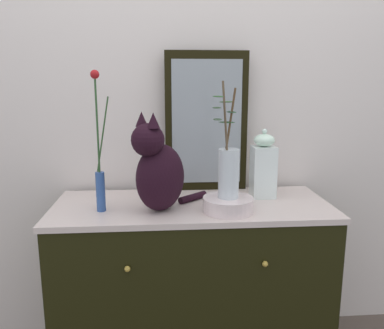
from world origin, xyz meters
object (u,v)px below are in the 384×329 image
at_px(sideboard, 192,285).
at_px(cat_sitting, 158,170).
at_px(jar_lidded_porcelain, 263,166).
at_px(vase_slim_green, 100,169).
at_px(mirror_leaning, 206,122).
at_px(bowl_porcelain, 228,205).
at_px(vase_glass_clear, 228,169).

height_order(sideboard, cat_sitting, cat_sitting).
relative_size(sideboard, jar_lidded_porcelain, 3.81).
relative_size(sideboard, vase_slim_green, 2.12).
relative_size(sideboard, mirror_leaning, 1.81).
distance_m(vase_slim_green, bowl_porcelain, 0.56).
relative_size(vase_slim_green, jar_lidded_porcelain, 1.80).
xyz_separation_m(mirror_leaning, vase_slim_green, (-0.48, -0.31, -0.16)).
distance_m(vase_slim_green, vase_glass_clear, 0.53).
relative_size(mirror_leaning, cat_sitting, 1.63).
distance_m(bowl_porcelain, jar_lidded_porcelain, 0.31).
height_order(sideboard, mirror_leaning, mirror_leaning).
height_order(mirror_leaning, vase_glass_clear, mirror_leaning).
bearing_deg(sideboard, jar_lidded_porcelain, 13.98).
height_order(sideboard, jar_lidded_porcelain, jar_lidded_porcelain).
bearing_deg(vase_slim_green, vase_glass_clear, -5.39).
relative_size(cat_sitting, vase_glass_clear, 0.88).
bearing_deg(mirror_leaning, cat_sitting, -126.35).
relative_size(cat_sitting, jar_lidded_porcelain, 1.30).
height_order(mirror_leaning, bowl_porcelain, mirror_leaning).
distance_m(sideboard, vase_slim_green, 0.71).
xyz_separation_m(sideboard, bowl_porcelain, (0.14, -0.12, 0.43)).
bearing_deg(cat_sitting, vase_slim_green, 176.12).
relative_size(sideboard, bowl_porcelain, 5.81).
distance_m(sideboard, cat_sitting, 0.60).
bearing_deg(bowl_porcelain, jar_lidded_porcelain, 46.06).
relative_size(mirror_leaning, jar_lidded_porcelain, 2.11).
distance_m(cat_sitting, vase_glass_clear, 0.29).
xyz_separation_m(sideboard, jar_lidded_porcelain, (0.34, 0.09, 0.55)).
distance_m(cat_sitting, vase_slim_green, 0.24).
height_order(mirror_leaning, jar_lidded_porcelain, mirror_leaning).
bearing_deg(jar_lidded_porcelain, vase_slim_green, -167.84).
xyz_separation_m(mirror_leaning, vase_glass_clear, (0.05, -0.36, -0.16)).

